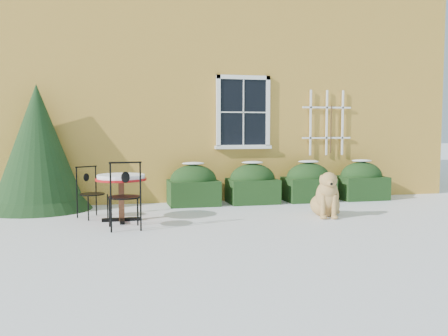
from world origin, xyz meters
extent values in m
plane|color=white|center=(0.00, 0.00, 0.00)|extent=(80.00, 80.00, 0.00)
cube|color=gold|center=(0.00, 7.00, 3.00)|extent=(12.00, 8.00, 6.00)
cube|color=black|center=(0.90, 2.96, 1.98)|extent=(1.05, 0.03, 1.45)
cube|color=white|center=(0.90, 2.95, 2.75)|extent=(1.23, 0.06, 0.09)
cube|color=white|center=(0.90, 2.95, 1.21)|extent=(1.23, 0.06, 0.09)
cube|color=white|center=(0.33, 2.95, 1.98)|extent=(0.09, 0.06, 1.63)
cube|color=white|center=(1.47, 2.95, 1.98)|extent=(0.09, 0.06, 1.63)
cube|color=white|center=(0.90, 2.94, 1.98)|extent=(0.02, 0.02, 1.45)
cube|color=white|center=(0.90, 2.94, 1.98)|extent=(1.05, 0.02, 0.02)
cube|color=white|center=(0.90, 2.95, 1.20)|extent=(1.29, 0.14, 0.07)
cube|color=white|center=(2.50, 2.94, 1.75)|extent=(0.04, 0.03, 1.50)
cube|color=white|center=(2.90, 2.94, 1.75)|extent=(0.04, 0.03, 1.50)
cube|color=white|center=(3.30, 2.94, 1.75)|extent=(0.04, 0.03, 1.50)
cube|color=white|center=(2.90, 2.94, 1.40)|extent=(1.20, 0.03, 0.04)
cube|color=white|center=(2.90, 2.94, 2.10)|extent=(1.20, 0.03, 0.04)
cylinder|color=#472D19|center=(3.00, 2.92, 1.60)|extent=(0.02, 0.02, 1.10)
cube|color=black|center=(-0.30, 2.55, 0.26)|extent=(1.05, 0.80, 0.52)
ellipsoid|color=black|center=(-0.30, 2.55, 0.52)|extent=(1.00, 0.72, 0.67)
ellipsoid|color=white|center=(-0.30, 2.55, 0.88)|extent=(0.47, 0.32, 0.06)
cube|color=black|center=(1.00, 2.55, 0.26)|extent=(1.05, 0.80, 0.52)
ellipsoid|color=black|center=(1.00, 2.55, 0.52)|extent=(1.00, 0.72, 0.67)
ellipsoid|color=white|center=(1.00, 2.55, 0.88)|extent=(0.47, 0.32, 0.06)
cube|color=black|center=(2.30, 2.55, 0.26)|extent=(1.05, 0.80, 0.52)
ellipsoid|color=black|center=(2.30, 2.55, 0.52)|extent=(1.00, 0.72, 0.67)
ellipsoid|color=white|center=(2.30, 2.55, 0.88)|extent=(0.47, 0.32, 0.06)
cube|color=black|center=(3.60, 2.55, 0.26)|extent=(1.05, 0.80, 0.52)
ellipsoid|color=black|center=(3.60, 2.55, 0.52)|extent=(1.00, 0.72, 0.67)
ellipsoid|color=white|center=(3.60, 2.55, 0.88)|extent=(0.47, 0.32, 0.06)
cone|color=black|center=(-3.40, 2.67, 0.60)|extent=(2.06, 2.06, 1.19)
cone|color=black|center=(-3.40, 2.67, 1.25)|extent=(1.84, 1.84, 2.49)
cube|color=black|center=(-1.84, 1.01, 0.03)|extent=(0.69, 0.08, 0.06)
cube|color=black|center=(-1.84, 1.01, 0.03)|extent=(0.08, 0.69, 0.06)
cube|color=#4E2D1B|center=(-1.84, 1.01, 0.37)|extent=(0.10, 0.10, 0.74)
cylinder|color=#A30E10|center=(-1.84, 1.01, 0.74)|extent=(0.88, 0.88, 0.04)
cylinder|color=white|center=(-1.84, 1.01, 0.78)|extent=(0.82, 0.82, 0.07)
cylinder|color=black|center=(-1.59, 0.55, 0.26)|extent=(0.03, 0.03, 0.52)
cylinder|color=black|center=(-2.04, 0.53, 0.26)|extent=(0.03, 0.03, 0.52)
cylinder|color=black|center=(-1.56, 0.10, 0.26)|extent=(0.03, 0.03, 0.52)
cylinder|color=black|center=(-2.02, 0.08, 0.26)|extent=(0.03, 0.03, 0.52)
cylinder|color=black|center=(-1.80, 0.31, 0.52)|extent=(0.53, 0.53, 0.02)
cylinder|color=black|center=(-1.56, 0.10, 0.80)|extent=(0.03, 0.03, 0.57)
cylinder|color=black|center=(-2.02, 0.08, 0.80)|extent=(0.03, 0.03, 0.57)
cylinder|color=black|center=(-1.79, 0.09, 1.09)|extent=(0.50, 0.05, 0.03)
ellipsoid|color=black|center=(-1.79, 0.09, 0.86)|extent=(0.14, 0.04, 0.18)
cylinder|color=black|center=(-2.40, 1.17, 0.22)|extent=(0.02, 0.02, 0.44)
cylinder|color=black|center=(-2.07, 1.38, 0.22)|extent=(0.02, 0.02, 0.44)
cylinder|color=black|center=(-2.61, 1.50, 0.22)|extent=(0.02, 0.02, 0.44)
cylinder|color=black|center=(-2.28, 1.71, 0.22)|extent=(0.02, 0.02, 0.44)
cylinder|color=black|center=(-2.34, 1.44, 0.44)|extent=(0.45, 0.45, 0.02)
cylinder|color=black|center=(-2.61, 1.50, 0.68)|extent=(0.02, 0.02, 0.49)
cylinder|color=black|center=(-2.28, 1.71, 0.68)|extent=(0.02, 0.02, 0.49)
cylinder|color=black|center=(-2.44, 1.60, 0.92)|extent=(0.38, 0.24, 0.02)
ellipsoid|color=black|center=(-2.44, 1.60, 0.73)|extent=(0.11, 0.09, 0.15)
ellipsoid|color=tan|center=(1.86, 0.72, 0.20)|extent=(0.67, 0.71, 0.44)
ellipsoid|color=tan|center=(1.82, 0.53, 0.40)|extent=(0.49, 0.46, 0.55)
sphere|color=tan|center=(1.80, 0.47, 0.52)|extent=(0.34, 0.34, 0.34)
cylinder|color=tan|center=(1.69, 0.41, 0.22)|extent=(0.09, 0.09, 0.44)
cylinder|color=tan|center=(1.88, 0.37, 0.22)|extent=(0.09, 0.09, 0.44)
ellipsoid|color=tan|center=(1.67, 0.37, 0.04)|extent=(0.12, 0.16, 0.07)
ellipsoid|color=tan|center=(1.87, 0.32, 0.04)|extent=(0.12, 0.16, 0.07)
cylinder|color=tan|center=(1.80, 0.46, 0.58)|extent=(0.25, 0.29, 0.24)
sphere|color=tan|center=(1.79, 0.41, 0.70)|extent=(0.29, 0.29, 0.29)
ellipsoid|color=tan|center=(1.76, 0.28, 0.66)|extent=(0.18, 0.25, 0.13)
sphere|color=black|center=(1.73, 0.19, 0.65)|extent=(0.05, 0.05, 0.05)
ellipsoid|color=tan|center=(1.68, 0.48, 0.70)|extent=(0.09, 0.11, 0.18)
ellipsoid|color=tan|center=(1.92, 0.42, 0.70)|extent=(0.09, 0.11, 0.18)
cylinder|color=tan|center=(2.09, 0.89, 0.06)|extent=(0.17, 0.36, 0.08)
camera|label=1|loc=(-2.07, -7.78, 1.61)|focal=40.00mm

